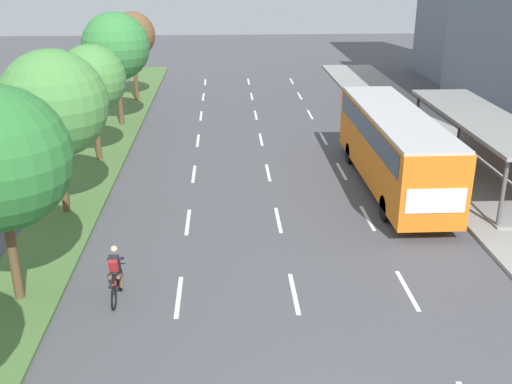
{
  "coord_description": "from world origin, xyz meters",
  "views": [
    {
      "loc": [
        -2.02,
        -9.27,
        9.63
      ],
      "look_at": [
        -0.87,
        12.08,
        1.2
      ],
      "focal_mm": 42.48,
      "sensor_mm": 36.0,
      "label": 1
    }
  ],
  "objects_px": {
    "median_tree_farthest": "(133,35)",
    "cyclist": "(116,275)",
    "median_tree_third": "(54,104)",
    "median_tree_fifth": "(116,47)",
    "bus": "(394,142)",
    "median_tree_fourth": "(92,79)",
    "bus_shelter": "(485,142)"
  },
  "relations": [
    {
      "from": "bus",
      "to": "cyclist",
      "type": "distance_m",
      "value": 13.78
    },
    {
      "from": "median_tree_fifth",
      "to": "cyclist",
      "type": "bearing_deg",
      "value": -81.84
    },
    {
      "from": "median_tree_fourth",
      "to": "median_tree_farthest",
      "type": "distance_m",
      "value": 13.1
    },
    {
      "from": "cyclist",
      "to": "median_tree_fifth",
      "type": "height_order",
      "value": "median_tree_fifth"
    },
    {
      "from": "median_tree_third",
      "to": "bus",
      "type": "bearing_deg",
      "value": 9.01
    },
    {
      "from": "bus",
      "to": "median_tree_third",
      "type": "distance_m",
      "value": 13.97
    },
    {
      "from": "bus",
      "to": "median_tree_farthest",
      "type": "height_order",
      "value": "median_tree_farthest"
    },
    {
      "from": "cyclist",
      "to": "median_tree_third",
      "type": "relative_size",
      "value": 0.29
    },
    {
      "from": "median_tree_fourth",
      "to": "median_tree_fifth",
      "type": "relative_size",
      "value": 0.86
    },
    {
      "from": "median_tree_farthest",
      "to": "cyclist",
      "type": "bearing_deg",
      "value": -84.01
    },
    {
      "from": "bus_shelter",
      "to": "median_tree_third",
      "type": "distance_m",
      "value": 18.27
    },
    {
      "from": "median_tree_third",
      "to": "median_tree_fifth",
      "type": "distance_m",
      "value": 13.1
    },
    {
      "from": "median_tree_fifth",
      "to": "median_tree_farthest",
      "type": "xyz_separation_m",
      "value": [
        0.07,
        6.55,
        -0.15
      ]
    },
    {
      "from": "bus",
      "to": "cyclist",
      "type": "bearing_deg",
      "value": -140.36
    },
    {
      "from": "bus",
      "to": "median_tree_fifth",
      "type": "relative_size",
      "value": 1.73
    },
    {
      "from": "bus_shelter",
      "to": "median_tree_fourth",
      "type": "bearing_deg",
      "value": 167.85
    },
    {
      "from": "median_tree_fifth",
      "to": "median_tree_farthest",
      "type": "distance_m",
      "value": 6.55
    },
    {
      "from": "bus_shelter",
      "to": "bus",
      "type": "height_order",
      "value": "bus"
    },
    {
      "from": "median_tree_third",
      "to": "median_tree_fifth",
      "type": "height_order",
      "value": "median_tree_fifth"
    },
    {
      "from": "bus",
      "to": "median_tree_fourth",
      "type": "height_order",
      "value": "median_tree_fourth"
    },
    {
      "from": "bus",
      "to": "median_tree_fourth",
      "type": "bearing_deg",
      "value": 162.0
    },
    {
      "from": "bus",
      "to": "median_tree_third",
      "type": "relative_size",
      "value": 1.78
    },
    {
      "from": "bus_shelter",
      "to": "median_tree_third",
      "type": "xyz_separation_m",
      "value": [
        -17.88,
        -2.72,
        2.56
      ]
    },
    {
      "from": "bus_shelter",
      "to": "median_tree_fifth",
      "type": "bearing_deg",
      "value": 149.58
    },
    {
      "from": "median_tree_fourth",
      "to": "median_tree_fifth",
      "type": "bearing_deg",
      "value": 88.93
    },
    {
      "from": "median_tree_third",
      "to": "median_tree_fourth",
      "type": "height_order",
      "value": "median_tree_third"
    },
    {
      "from": "median_tree_fifth",
      "to": "median_tree_farthest",
      "type": "relative_size",
      "value": 1.09
    },
    {
      "from": "cyclist",
      "to": "median_tree_fourth",
      "type": "height_order",
      "value": "median_tree_fourth"
    },
    {
      "from": "cyclist",
      "to": "median_tree_fifth",
      "type": "bearing_deg",
      "value": 98.16
    },
    {
      "from": "median_tree_third",
      "to": "median_tree_fifth",
      "type": "relative_size",
      "value": 0.97
    },
    {
      "from": "cyclist",
      "to": "median_tree_farthest",
      "type": "bearing_deg",
      "value": 95.99
    },
    {
      "from": "bus_shelter",
      "to": "median_tree_fifth",
      "type": "xyz_separation_m",
      "value": [
        -17.67,
        10.38,
        2.82
      ]
    }
  ]
}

